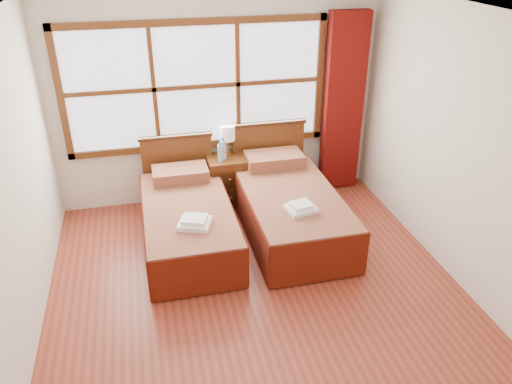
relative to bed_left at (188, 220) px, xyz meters
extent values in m
plane|color=#933924|center=(0.55, -1.20, -0.29)|extent=(4.50, 4.50, 0.00)
plane|color=white|center=(0.55, -1.20, 2.31)|extent=(4.50, 4.50, 0.00)
plane|color=silver|center=(0.55, 1.05, 1.01)|extent=(4.00, 0.00, 4.00)
plane|color=silver|center=(-1.45, -1.20, 1.01)|extent=(0.00, 4.50, 4.50)
plane|color=silver|center=(2.55, -1.20, 1.01)|extent=(0.00, 4.50, 4.50)
cube|color=white|center=(0.30, 1.02, 1.21)|extent=(3.00, 0.02, 1.40)
cube|color=#592E13|center=(0.30, 1.00, 0.47)|extent=(3.16, 0.06, 0.08)
cube|color=#592E13|center=(0.30, 1.00, 1.95)|extent=(3.16, 0.06, 0.08)
cube|color=#592E13|center=(-1.24, 1.00, 1.21)|extent=(0.08, 0.06, 1.56)
cube|color=#592E13|center=(1.84, 1.00, 1.21)|extent=(0.08, 0.06, 1.56)
cube|color=#592E13|center=(-0.20, 1.00, 1.21)|extent=(0.05, 0.05, 1.40)
cube|color=#592E13|center=(0.80, 1.00, 1.21)|extent=(0.05, 0.05, 1.40)
cube|color=#592E13|center=(0.30, 1.00, 1.21)|extent=(3.00, 0.05, 0.05)
cube|color=#6A0E0A|center=(2.15, 0.91, 0.88)|extent=(0.50, 0.16, 2.30)
cube|color=#3E1D0C|center=(0.00, -0.07, -0.15)|extent=(0.83, 1.67, 0.27)
cube|color=#5C100D|center=(0.00, -0.07, 0.10)|extent=(0.93, 1.85, 0.23)
cube|color=#581609|center=(-0.47, -0.07, -0.03)|extent=(0.03, 1.85, 0.46)
cube|color=#581609|center=(0.47, -0.07, -0.03)|extent=(0.03, 1.85, 0.46)
cube|color=#581609|center=(0.00, -0.99, -0.03)|extent=(0.93, 0.03, 0.46)
cube|color=#5C100D|center=(0.00, 0.60, 0.29)|extent=(0.65, 0.38, 0.15)
cube|color=#592E13|center=(0.00, 0.94, 0.17)|extent=(0.87, 0.06, 0.91)
cube|color=#3E1D0C|center=(0.00, 0.94, 0.63)|extent=(0.91, 0.08, 0.04)
cube|color=#3E1D0C|center=(1.17, -0.07, -0.14)|extent=(0.90, 1.79, 0.29)
cube|color=#5C100D|center=(1.17, -0.07, 0.13)|extent=(1.00, 1.99, 0.24)
cube|color=#581609|center=(0.67, -0.07, -0.02)|extent=(0.03, 1.99, 0.50)
cube|color=#581609|center=(1.68, -0.07, -0.02)|extent=(0.03, 1.99, 0.50)
cube|color=#581609|center=(1.17, -1.06, -0.02)|extent=(1.00, 0.03, 0.50)
cube|color=#5C100D|center=(1.17, 0.65, 0.33)|extent=(0.70, 0.41, 0.16)
cube|color=#592E13|center=(1.17, 0.94, 0.20)|extent=(0.94, 0.06, 0.97)
cube|color=#3E1D0C|center=(1.17, 0.94, 0.70)|extent=(0.97, 0.08, 0.04)
cube|color=#592E13|center=(0.59, 0.80, 0.03)|extent=(0.47, 0.42, 0.63)
cube|color=#3E1D0C|center=(0.59, 0.58, -0.10)|extent=(0.42, 0.02, 0.19)
cube|color=#3E1D0C|center=(0.59, 0.58, 0.16)|extent=(0.42, 0.02, 0.19)
sphere|color=#9F7036|center=(0.59, 0.56, -0.10)|extent=(0.03, 0.03, 0.03)
sphere|color=#9F7036|center=(0.59, 0.56, 0.16)|extent=(0.03, 0.03, 0.03)
cube|color=white|center=(0.03, -0.49, 0.24)|extent=(0.39, 0.37, 0.05)
cube|color=white|center=(0.03, -0.49, 0.28)|extent=(0.29, 0.28, 0.04)
cube|color=white|center=(1.15, -0.51, 0.27)|extent=(0.34, 0.31, 0.05)
cube|color=white|center=(1.15, -0.51, 0.32)|extent=(0.25, 0.23, 0.04)
cylinder|color=#C48F3E|center=(0.64, 0.94, 0.36)|extent=(0.12, 0.12, 0.02)
cylinder|color=#C48F3E|center=(0.64, 0.94, 0.45)|extent=(0.03, 0.03, 0.16)
cylinder|color=white|center=(0.64, 0.94, 0.62)|extent=(0.19, 0.19, 0.19)
cylinder|color=#A0BDCE|center=(0.51, 0.72, 0.45)|extent=(0.06, 0.06, 0.21)
cylinder|color=#1764B2|center=(0.51, 0.72, 0.57)|extent=(0.03, 0.03, 0.03)
cylinder|color=#A0BDCE|center=(0.56, 0.78, 0.47)|extent=(0.07, 0.07, 0.25)
cylinder|color=#1764B2|center=(0.56, 0.78, 0.61)|extent=(0.04, 0.04, 0.03)
camera|label=1|loc=(-0.36, -4.81, 2.89)|focal=35.00mm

